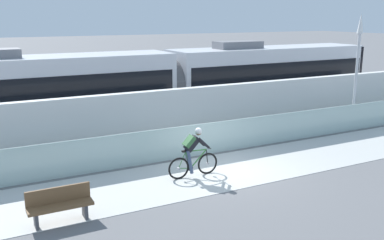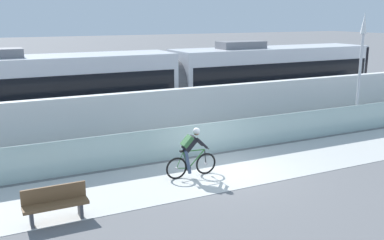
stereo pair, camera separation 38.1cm
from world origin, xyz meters
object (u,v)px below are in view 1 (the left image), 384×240
(cyclist_on_bike, at_px, (193,153))
(lamp_post_antenna, at_px, (358,56))
(tram, at_px, (170,84))
(bench, at_px, (60,204))

(cyclist_on_bike, xyz_separation_m, lamp_post_antenna, (9.40, 2.15, 2.49))
(tram, distance_m, lamp_post_antenna, 8.59)
(tram, bearing_deg, lamp_post_antenna, -33.66)
(lamp_post_antenna, xyz_separation_m, bench, (-13.84, -3.44, -2.81))
(tram, height_order, lamp_post_antenna, lamp_post_antenna)
(tram, xyz_separation_m, cyclist_on_bike, (-2.34, -6.85, -1.09))
(cyclist_on_bike, distance_m, lamp_post_antenna, 9.96)
(lamp_post_antenna, height_order, bench, lamp_post_antenna)
(tram, relative_size, bench, 14.10)
(tram, relative_size, cyclist_on_bike, 12.75)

